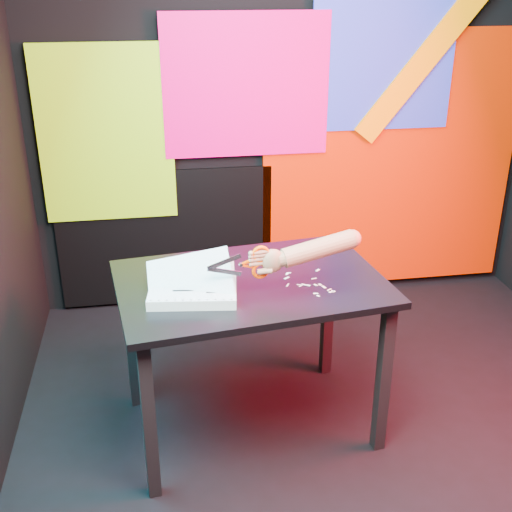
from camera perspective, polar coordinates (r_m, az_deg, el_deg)
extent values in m
cube|color=black|center=(3.04, 8.39, -16.02)|extent=(3.00, 3.00, 0.01)
cube|color=black|center=(3.83, 2.86, 15.07)|extent=(3.00, 0.01, 2.70)
cube|color=#BC1C00|center=(4.09, 11.83, 8.01)|extent=(1.60, 0.02, 1.60)
cube|color=#2A3AC7|center=(3.93, 11.25, 16.36)|extent=(0.85, 0.02, 0.75)
cube|color=#EB006A|center=(3.74, -0.85, 14.87)|extent=(0.95, 0.02, 0.80)
cube|color=#85CD0E|center=(3.76, -13.19, 10.43)|extent=(0.75, 0.02, 1.00)
cube|color=#FF7C00|center=(4.01, 15.70, 17.55)|extent=(0.91, 0.02, 1.11)
cube|color=black|center=(3.96, -7.99, 1.63)|extent=(1.30, 0.02, 0.85)
cube|color=black|center=(2.58, -9.48, -14.32)|extent=(0.06, 0.06, 0.72)
cube|color=black|center=(3.09, -11.04, -7.33)|extent=(0.06, 0.06, 0.72)
cube|color=black|center=(2.82, 11.25, -10.69)|extent=(0.06, 0.06, 0.72)
cube|color=black|center=(3.30, 6.39, -4.88)|extent=(0.06, 0.06, 0.72)
cube|color=black|center=(2.71, -0.49, -2.46)|extent=(1.20, 0.87, 0.03)
cube|color=silver|center=(2.58, -5.61, -3.14)|extent=(0.38, 0.30, 0.04)
cube|color=white|center=(2.58, -5.63, -2.71)|extent=(0.37, 0.30, 0.00)
cube|color=white|center=(2.57, -5.64, -2.62)|extent=(0.36, 0.28, 0.11)
cube|color=white|center=(2.58, -5.91, -2.01)|extent=(0.34, 0.24, 0.18)
cylinder|color=#2A2A2A|center=(2.49, -9.35, -3.92)|extent=(0.01, 0.01, 0.00)
cylinder|color=#2A2A2A|center=(2.48, -8.64, -3.92)|extent=(0.01, 0.01, 0.00)
cylinder|color=#2A2A2A|center=(2.48, -7.93, -3.92)|extent=(0.01, 0.01, 0.00)
cylinder|color=#2A2A2A|center=(2.48, -7.22, -3.91)|extent=(0.01, 0.01, 0.00)
cylinder|color=#2A2A2A|center=(2.48, -6.50, -3.91)|extent=(0.01, 0.01, 0.00)
cylinder|color=#2A2A2A|center=(2.47, -5.79, -3.90)|extent=(0.01, 0.01, 0.00)
cylinder|color=#2A2A2A|center=(2.47, -5.07, -3.89)|extent=(0.01, 0.01, 0.00)
cylinder|color=#2A2A2A|center=(2.47, -4.35, -3.89)|extent=(0.01, 0.01, 0.00)
cylinder|color=#2A2A2A|center=(2.47, -3.63, -3.88)|extent=(0.01, 0.01, 0.00)
cylinder|color=#2A2A2A|center=(2.47, -2.91, -3.87)|extent=(0.01, 0.01, 0.00)
cylinder|color=#2A2A2A|center=(2.47, -2.19, -3.86)|extent=(0.01, 0.01, 0.00)
cylinder|color=#2A2A2A|center=(2.69, -8.79, -1.62)|extent=(0.01, 0.01, 0.00)
cylinder|color=#2A2A2A|center=(2.69, -8.13, -1.62)|extent=(0.01, 0.01, 0.00)
cylinder|color=#2A2A2A|center=(2.69, -7.47, -1.61)|extent=(0.01, 0.01, 0.00)
cylinder|color=#2A2A2A|center=(2.68, -6.82, -1.60)|extent=(0.01, 0.01, 0.00)
cylinder|color=#2A2A2A|center=(2.68, -6.16, -1.59)|extent=(0.01, 0.01, 0.00)
cylinder|color=#2A2A2A|center=(2.68, -5.50, -1.59)|extent=(0.01, 0.01, 0.00)
cylinder|color=#2A2A2A|center=(2.68, -4.83, -1.58)|extent=(0.01, 0.01, 0.00)
cylinder|color=#2A2A2A|center=(2.67, -4.17, -1.57)|extent=(0.01, 0.01, 0.00)
cylinder|color=#2A2A2A|center=(2.67, -3.51, -1.56)|extent=(0.01, 0.01, 0.00)
cylinder|color=#2A2A2A|center=(2.67, -2.84, -1.55)|extent=(0.01, 0.01, 0.00)
cylinder|color=#2A2A2A|center=(2.67, -2.18, -1.54)|extent=(0.01, 0.01, 0.00)
cube|color=black|center=(2.62, -7.36, -2.26)|extent=(0.06, 0.02, 0.00)
cube|color=black|center=(2.60, -5.20, -2.41)|extent=(0.05, 0.02, 0.00)
cube|color=black|center=(2.55, -6.50, -3.07)|extent=(0.08, 0.02, 0.00)
cube|color=black|center=(2.52, -4.05, -3.23)|extent=(0.04, 0.02, 0.00)
cube|color=silver|center=(2.49, -2.85, -0.54)|extent=(0.14, 0.02, 0.06)
cube|color=silver|center=(2.51, -2.83, -1.37)|extent=(0.14, 0.02, 0.06)
cylinder|color=silver|center=(2.52, -1.35, -0.78)|extent=(0.02, 0.01, 0.01)
cube|color=#E13B00|center=(2.53, -0.81, -0.88)|extent=(0.05, 0.02, 0.02)
cube|color=#E13B00|center=(2.52, -0.82, -0.54)|extent=(0.05, 0.02, 0.02)
torus|color=#E13B00|center=(2.52, 0.41, 0.16)|extent=(0.07, 0.02, 0.07)
torus|color=#E13B00|center=(2.55, 0.41, -1.28)|extent=(0.07, 0.02, 0.07)
ellipsoid|color=brown|center=(2.55, 1.48, -0.43)|extent=(0.10, 0.06, 0.10)
cylinder|color=brown|center=(2.54, 0.41, -0.65)|extent=(0.08, 0.03, 0.02)
cylinder|color=brown|center=(2.53, 0.41, -0.28)|extent=(0.07, 0.03, 0.02)
cylinder|color=brown|center=(2.53, 0.41, 0.05)|extent=(0.06, 0.03, 0.02)
cylinder|color=brown|center=(2.52, 0.41, 0.34)|extent=(0.06, 0.03, 0.02)
cylinder|color=brown|center=(2.55, 0.80, -1.36)|extent=(0.06, 0.03, 0.03)
cylinder|color=brown|center=(2.56, 2.49, -0.23)|extent=(0.06, 0.07, 0.07)
cylinder|color=brown|center=(2.60, 5.56, 0.66)|extent=(0.31, 0.12, 0.13)
sphere|color=brown|center=(2.64, 8.54, 1.53)|extent=(0.08, 0.08, 0.08)
cube|color=white|center=(2.66, 6.06, -2.75)|extent=(0.02, 0.03, 0.00)
cube|color=white|center=(2.73, 5.18, -2.01)|extent=(0.02, 0.01, 0.00)
cube|color=white|center=(2.77, 2.78, -1.60)|extent=(0.02, 0.02, 0.00)
cube|color=white|center=(2.68, 4.32, -2.55)|extent=(0.02, 0.02, 0.00)
cube|color=white|center=(2.64, 6.81, -3.12)|extent=(0.01, 0.01, 0.00)
cube|color=white|center=(2.67, 3.84, -2.57)|extent=(0.02, 0.01, 0.00)
cube|color=white|center=(2.63, 6.78, -3.18)|extent=(0.03, 0.01, 0.00)
cube|color=white|center=(2.68, 5.34, -2.57)|extent=(0.02, 0.02, 0.00)
cube|color=white|center=(2.77, 2.94, -1.51)|extent=(0.02, 0.01, 0.00)
cube|color=white|center=(2.67, 4.70, -2.62)|extent=(0.02, 0.02, 0.00)
cube|color=white|center=(2.65, 6.53, -2.99)|extent=(0.02, 0.02, 0.00)
cube|color=white|center=(2.59, 5.56, -3.54)|extent=(0.01, 0.02, 0.00)
cube|color=white|center=(2.68, 5.72, -2.54)|extent=(0.01, 0.02, 0.00)
cube|color=white|center=(2.73, 2.74, -1.96)|extent=(0.03, 0.02, 0.00)
cube|color=white|center=(2.81, 5.51, -1.26)|extent=(0.02, 0.02, 0.00)
cube|color=white|center=(2.67, 4.00, -2.66)|extent=(0.02, 0.02, 0.00)
cube|color=white|center=(2.67, 2.83, -2.59)|extent=(0.02, 0.03, 0.00)
cube|color=white|center=(2.61, 5.33, -3.33)|extent=(0.02, 0.01, 0.00)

